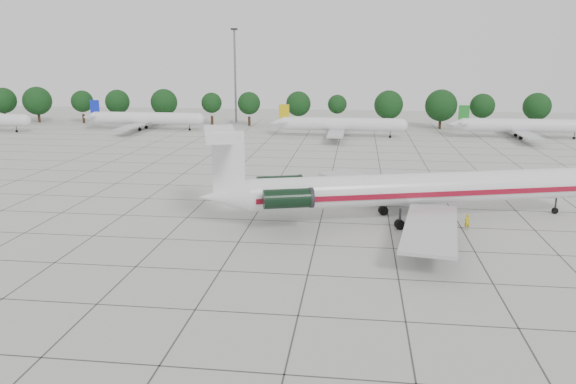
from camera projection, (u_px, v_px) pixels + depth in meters
The scene contains 9 objects.
ground at pixel (320, 222), 65.41m from camera, with size 260.00×260.00×0.00m, color #B7B7AF.
apron_joints at pixel (327, 191), 79.84m from camera, with size 170.00×170.00×0.02m, color #383838.
main_airliner at pixel (398, 189), 64.83m from camera, with size 46.32×35.57×11.05m.
ground_crew at pixel (467, 222), 62.47m from camera, with size 0.68×0.44×1.85m, color gold.
bg_airliner_b at pixel (145, 118), 141.51m from camera, with size 28.24×27.20×7.40m.
bg_airliner_c at pixel (341, 125), 129.85m from camera, with size 28.24×27.20×7.40m.
bg_airliner_d at pixel (523, 126), 127.77m from camera, with size 28.24×27.20×7.40m.
tree_line at pixel (298, 104), 147.16m from camera, with size 249.86×8.44×10.22m.
floodlight_mast at pixel (235, 70), 154.08m from camera, with size 1.60×1.60×25.45m.
Camera 1 is at (4.07, -62.55, 19.39)m, focal length 35.00 mm.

